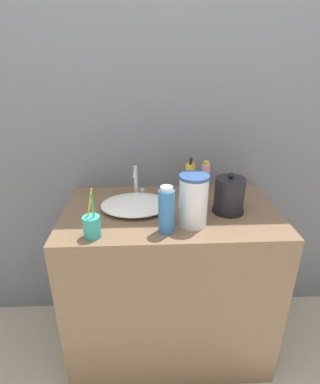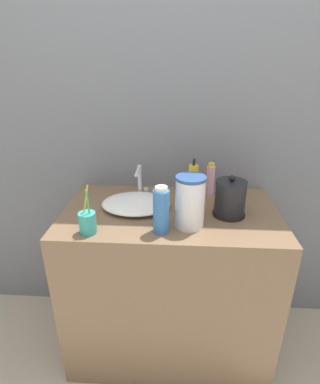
{
  "view_description": "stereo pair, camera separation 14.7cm",
  "coord_description": "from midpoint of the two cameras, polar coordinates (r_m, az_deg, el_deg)",
  "views": [
    {
      "loc": [
        -0.12,
        -1.03,
        1.6
      ],
      "look_at": [
        -0.05,
        0.31,
        1.0
      ],
      "focal_mm": 28.0,
      "sensor_mm": 36.0,
      "label": 1
    },
    {
      "loc": [
        0.03,
        -1.03,
        1.6
      ],
      "look_at": [
        -0.05,
        0.31,
        1.0
      ],
      "focal_mm": 28.0,
      "sensor_mm": 36.0,
      "label": 2
    }
  ],
  "objects": [
    {
      "name": "electric_kettle",
      "position": [
        1.49,
        10.31,
        -0.85
      ],
      "size": [
        0.16,
        0.16,
        0.21
      ],
      "color": "black",
      "rests_on": "vanity_counter"
    },
    {
      "name": "mouthwash_bottle",
      "position": [
        1.28,
        -2.06,
        -3.61
      ],
      "size": [
        0.07,
        0.07,
        0.22
      ],
      "color": "#3370B7",
      "rests_on": "vanity_counter"
    },
    {
      "name": "water_pitcher",
      "position": [
        1.33,
        3.23,
        -1.68
      ],
      "size": [
        0.13,
        0.13,
        0.24
      ],
      "color": "silver",
      "rests_on": "vanity_counter"
    },
    {
      "name": "sink_basin",
      "position": [
        1.53,
        -7.48,
        -2.44
      ],
      "size": [
        0.35,
        0.28,
        0.05
      ],
      "color": "white",
      "rests_on": "vanity_counter"
    },
    {
      "name": "faucet",
      "position": [
        1.63,
        -7.07,
        2.16
      ],
      "size": [
        0.06,
        0.14,
        0.17
      ],
      "color": "silver",
      "rests_on": "vanity_counter"
    },
    {
      "name": "vanity_counter",
      "position": [
        1.77,
        -0.68,
        -16.62
      ],
      "size": [
        1.08,
        0.62,
        0.9
      ],
      "color": "brown",
      "rests_on": "ground_plane"
    },
    {
      "name": "wall_back",
      "position": [
        1.7,
        -1.24,
        13.77
      ],
      "size": [
        6.0,
        0.04,
        2.6
      ],
      "color": "slate",
      "rests_on": "ground_plane"
    },
    {
      "name": "lotion_bottle",
      "position": [
        1.6,
        3.11,
        2.02
      ],
      "size": [
        0.05,
        0.05,
        0.23
      ],
      "color": "gold",
      "rests_on": "vanity_counter"
    },
    {
      "name": "toothbrush_cup",
      "position": [
        1.32,
        -16.01,
        -6.39
      ],
      "size": [
        0.07,
        0.07,
        0.22
      ],
      "color": "teal",
      "rests_on": "vanity_counter"
    },
    {
      "name": "shampoo_bottle",
      "position": [
        1.7,
        6.2,
        2.78
      ],
      "size": [
        0.05,
        0.05,
        0.18
      ],
      "color": "#EAA8C6",
      "rests_on": "vanity_counter"
    }
  ]
}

